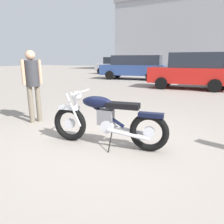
{
  "coord_description": "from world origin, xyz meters",
  "views": [
    {
      "loc": [
        1.56,
        -3.08,
        1.46
      ],
      "look_at": [
        -0.1,
        0.44,
        0.47
      ],
      "focal_mm": 33.14,
      "sensor_mm": 36.0,
      "label": 1
    }
  ],
  "objects_px": {
    "bystander": "(32,79)",
    "silver_sedan_mid": "(134,67)",
    "dark_sedan_left": "(191,70)",
    "vintage_motorcycle": "(106,120)",
    "pale_sedan_back": "(116,66)"
  },
  "relations": [
    {
      "from": "bystander",
      "to": "silver_sedan_mid",
      "type": "xyz_separation_m",
      "value": [
        -1.52,
        11.36,
        -0.08
      ]
    },
    {
      "from": "bystander",
      "to": "silver_sedan_mid",
      "type": "relative_size",
      "value": 0.34
    },
    {
      "from": "vintage_motorcycle",
      "to": "pale_sedan_back",
      "type": "relative_size",
      "value": 0.47
    },
    {
      "from": "vintage_motorcycle",
      "to": "bystander",
      "type": "bearing_deg",
      "value": -20.43
    },
    {
      "from": "bystander",
      "to": "pale_sedan_back",
      "type": "relative_size",
      "value": 0.37
    },
    {
      "from": "bystander",
      "to": "silver_sedan_mid",
      "type": "height_order",
      "value": "silver_sedan_mid"
    },
    {
      "from": "vintage_motorcycle",
      "to": "dark_sedan_left",
      "type": "distance_m",
      "value": 8.27
    },
    {
      "from": "silver_sedan_mid",
      "to": "pale_sedan_back",
      "type": "distance_m",
      "value": 5.43
    },
    {
      "from": "vintage_motorcycle",
      "to": "silver_sedan_mid",
      "type": "bearing_deg",
      "value": -79.44
    },
    {
      "from": "dark_sedan_left",
      "to": "pale_sedan_back",
      "type": "xyz_separation_m",
      "value": [
        -7.69,
        7.9,
        -0.08
      ]
    },
    {
      "from": "vintage_motorcycle",
      "to": "bystander",
      "type": "relative_size",
      "value": 1.25
    },
    {
      "from": "dark_sedan_left",
      "to": "silver_sedan_mid",
      "type": "bearing_deg",
      "value": -41.58
    },
    {
      "from": "bystander",
      "to": "pale_sedan_back",
      "type": "height_order",
      "value": "pale_sedan_back"
    },
    {
      "from": "dark_sedan_left",
      "to": "vintage_motorcycle",
      "type": "bearing_deg",
      "value": 84.55
    },
    {
      "from": "pale_sedan_back",
      "to": "silver_sedan_mid",
      "type": "bearing_deg",
      "value": 139.87
    }
  ]
}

